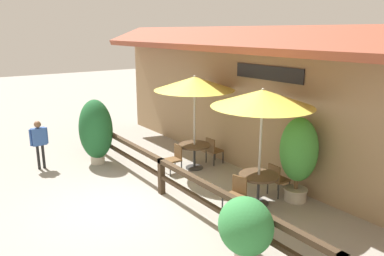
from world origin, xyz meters
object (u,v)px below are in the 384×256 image
chair_middle_wallside (277,178)px  potted_plant_corner_fern (96,130)px  patio_umbrella_middle (263,98)px  dining_table_middle (259,180)px  chair_near_wallside (213,149)px  chair_middle_streetside (236,193)px  chair_near_streetside (175,158)px  dining_table_near (194,149)px  patio_umbrella_near (195,83)px  pedestrian (39,138)px  potted_plant_entrance_palm (246,228)px  potted_plant_tall_tropical (299,153)px

chair_middle_wallside → potted_plant_corner_fern: size_ratio=0.41×
patio_umbrella_middle → dining_table_middle: bearing=-116.6°
chair_near_wallside → chair_middle_streetside: 3.31m
chair_near_wallside → dining_table_middle: chair_near_wallside is taller
chair_near_streetside → chair_near_wallside: bearing=92.1°
potted_plant_corner_fern → chair_middle_streetside: bearing=14.9°
dining_table_near → chair_near_wallside: (0.02, 0.72, -0.14)m
dining_table_near → potted_plant_corner_fern: 3.15m
chair_middle_streetside → chair_middle_wallside: size_ratio=1.00×
dining_table_near → potted_plant_corner_fern: (-2.15, -2.25, 0.48)m
patio_umbrella_near → potted_plant_corner_fern: patio_umbrella_near is taller
chair_middle_streetside → dining_table_middle: bearing=80.1°
chair_near_streetside → pedestrian: (-2.67, -3.12, 0.49)m
chair_near_streetside → chair_near_wallside: same height
patio_umbrella_near → pedestrian: bearing=-124.9°
chair_middle_streetside → chair_near_streetside: bearing=165.6°
dining_table_near → potted_plant_entrance_palm: size_ratio=0.73×
dining_table_middle → pedestrian: (-5.56, -3.65, 0.36)m
patio_umbrella_near → chair_middle_streetside: (2.89, -0.91, -2.14)m
chair_middle_streetside → potted_plant_tall_tropical: bearing=65.5°
potted_plant_tall_tropical → pedestrian: potted_plant_tall_tropical is taller
chair_near_wallside → dining_table_middle: size_ratio=0.87×
patio_umbrella_middle → chair_middle_streetside: patio_umbrella_middle is taller
patio_umbrella_middle → potted_plant_corner_fern: patio_umbrella_middle is taller
patio_umbrella_middle → potted_plant_corner_fern: size_ratio=1.38×
patio_umbrella_middle → chair_near_wallside: bearing=162.6°
chair_near_wallside → potted_plant_entrance_palm: (4.54, -2.92, 0.31)m
chair_middle_streetside → pedestrian: 6.31m
chair_middle_wallside → potted_plant_tall_tropical: potted_plant_tall_tropical is taller
potted_plant_corner_fern → chair_near_streetside: bearing=35.7°
dining_table_middle → chair_middle_streetside: (0.01, -0.73, -0.14)m
patio_umbrella_middle → potted_plant_tall_tropical: bearing=65.4°
potted_plant_corner_fern → pedestrian: bearing=-108.5°
patio_umbrella_near → chair_near_wallside: 2.26m
patio_umbrella_near → chair_near_wallside: size_ratio=3.38×
chair_middle_wallside → pedestrian: 7.05m
chair_near_wallside → potted_plant_tall_tropical: 3.37m
patio_umbrella_near → chair_near_streetside: size_ratio=3.38×
dining_table_middle → chair_middle_wallside: chair_middle_wallside is taller
dining_table_near → patio_umbrella_near: bearing=90.0°
chair_near_wallside → potted_plant_corner_fern: size_ratio=0.41×
dining_table_near → chair_middle_streetside: (2.89, -0.91, -0.14)m
chair_near_wallside → potted_plant_tall_tropical: (3.28, -0.00, 0.76)m
dining_table_near → patio_umbrella_middle: 3.52m
chair_middle_streetside → potted_plant_entrance_palm: size_ratio=0.63×
patio_umbrella_near → potted_plant_corner_fern: (-2.15, -2.25, -1.52)m
potted_plant_corner_fern → dining_table_near: bearing=46.3°
patio_umbrella_middle → potted_plant_entrance_palm: 3.19m
chair_near_wallside → pedestrian: size_ratio=0.56×
chair_near_streetside → patio_umbrella_middle: size_ratio=0.30×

